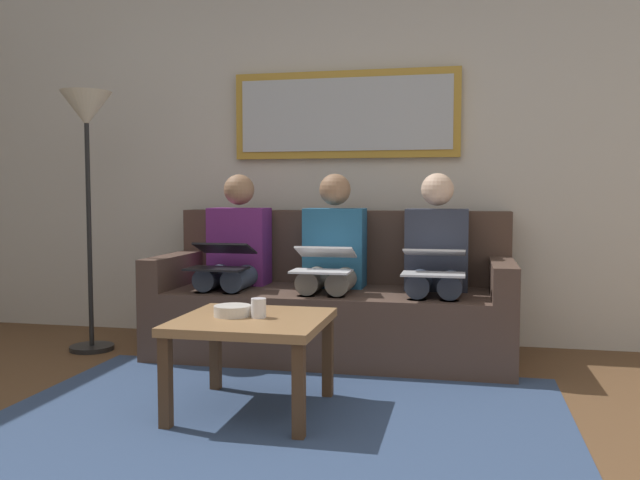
# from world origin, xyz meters

# --- Properties ---
(wall_rear) EXTENTS (6.00, 0.12, 2.60)m
(wall_rear) POSITION_xyz_m (0.00, -2.60, 1.30)
(wall_rear) COLOR beige
(wall_rear) RESTS_ON ground_plane
(area_rug) EXTENTS (2.60, 1.80, 0.01)m
(area_rug) POSITION_xyz_m (0.00, -0.85, 0.00)
(area_rug) COLOR #33476B
(area_rug) RESTS_ON ground_plane
(couch) EXTENTS (2.20, 0.90, 0.90)m
(couch) POSITION_xyz_m (0.00, -2.12, 0.31)
(couch) COLOR #4C382D
(couch) RESTS_ON ground_plane
(framed_mirror) EXTENTS (1.55, 0.05, 0.59)m
(framed_mirror) POSITION_xyz_m (0.00, -2.51, 1.55)
(framed_mirror) COLOR #B7892D
(coffee_table) EXTENTS (0.67, 0.67, 0.44)m
(coffee_table) POSITION_xyz_m (0.15, -0.90, 0.38)
(coffee_table) COLOR olive
(coffee_table) RESTS_ON ground_plane
(cup) EXTENTS (0.07, 0.07, 0.09)m
(cup) POSITION_xyz_m (0.12, -0.90, 0.49)
(cup) COLOR silver
(cup) RESTS_ON coffee_table
(bowl) EXTENTS (0.17, 0.17, 0.05)m
(bowl) POSITION_xyz_m (0.25, -0.91, 0.47)
(bowl) COLOR beige
(bowl) RESTS_ON coffee_table
(person_left) EXTENTS (0.38, 0.58, 1.14)m
(person_left) POSITION_xyz_m (-0.64, -2.05, 0.61)
(person_left) COLOR #2D3342
(person_left) RESTS_ON couch
(laptop_silver) EXTENTS (0.35, 0.34, 0.14)m
(laptop_silver) POSITION_xyz_m (-0.64, -1.80, 0.63)
(laptop_silver) COLOR silver
(person_middle) EXTENTS (0.38, 0.58, 1.14)m
(person_middle) POSITION_xyz_m (0.00, -2.05, 0.61)
(person_middle) COLOR #235B84
(person_middle) RESTS_ON couch
(laptop_white) EXTENTS (0.34, 0.33, 0.15)m
(laptop_white) POSITION_xyz_m (0.00, -1.81, 0.62)
(laptop_white) COLOR white
(person_right) EXTENTS (0.38, 0.58, 1.14)m
(person_right) POSITION_xyz_m (0.64, -2.05, 0.61)
(person_right) COLOR #66236B
(person_right) RESTS_ON couch
(laptop_black) EXTENTS (0.35, 0.36, 0.16)m
(laptop_black) POSITION_xyz_m (0.64, -1.81, 0.63)
(laptop_black) COLOR black
(standing_lamp) EXTENTS (0.32, 0.32, 1.66)m
(standing_lamp) POSITION_xyz_m (1.55, -1.85, 1.37)
(standing_lamp) COLOR black
(standing_lamp) RESTS_ON ground_plane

